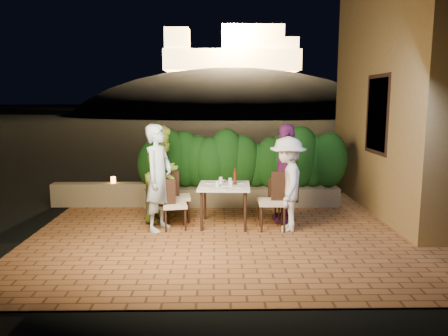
{
  "coord_description": "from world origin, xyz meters",
  "views": [
    {
      "loc": [
        -0.35,
        -7.01,
        2.29
      ],
      "look_at": [
        -0.21,
        0.86,
        1.05
      ],
      "focal_mm": 35.0,
      "sensor_mm": 36.0,
      "label": 1
    }
  ],
  "objects_px": {
    "parapet_lamp": "(113,180)",
    "chair_left_front": "(175,204)",
    "beer_bottle": "(235,176)",
    "diner_blue": "(158,178)",
    "chair_right_front": "(272,201)",
    "dining_table": "(224,205)",
    "bowl": "(221,181)",
    "diner_purple": "(286,173)",
    "chair_right_back": "(269,200)",
    "diner_white": "(287,184)",
    "diner_green": "(163,174)",
    "chair_left_back": "(178,196)"
  },
  "relations": [
    {
      "from": "chair_left_front",
      "to": "chair_right_front",
      "type": "bearing_deg",
      "value": -11.28
    },
    {
      "from": "beer_bottle",
      "to": "diner_blue",
      "type": "xyz_separation_m",
      "value": [
        -1.35,
        -0.33,
        0.03
      ]
    },
    {
      "from": "chair_right_front",
      "to": "chair_right_back",
      "type": "xyz_separation_m",
      "value": [
        -0.0,
        0.45,
        -0.1
      ]
    },
    {
      "from": "beer_bottle",
      "to": "chair_right_back",
      "type": "distance_m",
      "value": 0.81
    },
    {
      "from": "diner_white",
      "to": "dining_table",
      "type": "bearing_deg",
      "value": -98.43
    },
    {
      "from": "parapet_lamp",
      "to": "chair_left_front",
      "type": "bearing_deg",
      "value": -49.55
    },
    {
      "from": "beer_bottle",
      "to": "chair_right_front",
      "type": "height_order",
      "value": "beer_bottle"
    },
    {
      "from": "chair_right_front",
      "to": "diner_white",
      "type": "xyz_separation_m",
      "value": [
        0.25,
        -0.06,
        0.31
      ]
    },
    {
      "from": "bowl",
      "to": "parapet_lamp",
      "type": "distance_m",
      "value": 2.65
    },
    {
      "from": "chair_left_back",
      "to": "diner_green",
      "type": "relative_size",
      "value": 0.53
    },
    {
      "from": "beer_bottle",
      "to": "chair_left_front",
      "type": "relative_size",
      "value": 0.34
    },
    {
      "from": "beer_bottle",
      "to": "chair_left_front",
      "type": "distance_m",
      "value": 1.21
    },
    {
      "from": "bowl",
      "to": "diner_white",
      "type": "xyz_separation_m",
      "value": [
        1.14,
        -0.61,
        0.06
      ]
    },
    {
      "from": "beer_bottle",
      "to": "diner_blue",
      "type": "bearing_deg",
      "value": -166.35
    },
    {
      "from": "beer_bottle",
      "to": "diner_purple",
      "type": "distance_m",
      "value": 0.98
    },
    {
      "from": "dining_table",
      "to": "chair_left_front",
      "type": "height_order",
      "value": "chair_left_front"
    },
    {
      "from": "chair_right_back",
      "to": "diner_green",
      "type": "bearing_deg",
      "value": -9.75
    },
    {
      "from": "chair_right_back",
      "to": "diner_white",
      "type": "bearing_deg",
      "value": 111.85
    },
    {
      "from": "chair_left_back",
      "to": "chair_right_front",
      "type": "relative_size",
      "value": 0.93
    },
    {
      "from": "bowl",
      "to": "chair_right_front",
      "type": "xyz_separation_m",
      "value": [
        0.89,
        -0.55,
        -0.25
      ]
    },
    {
      "from": "bowl",
      "to": "diner_purple",
      "type": "distance_m",
      "value": 1.22
    },
    {
      "from": "chair_left_front",
      "to": "diner_purple",
      "type": "xyz_separation_m",
      "value": [
        2.05,
        0.46,
        0.48
      ]
    },
    {
      "from": "bowl",
      "to": "diner_purple",
      "type": "height_order",
      "value": "diner_purple"
    },
    {
      "from": "diner_blue",
      "to": "parapet_lamp",
      "type": "height_order",
      "value": "diner_blue"
    },
    {
      "from": "diner_blue",
      "to": "diner_green",
      "type": "relative_size",
      "value": 1.03
    },
    {
      "from": "diner_green",
      "to": "diner_purple",
      "type": "bearing_deg",
      "value": -66.21
    },
    {
      "from": "diner_blue",
      "to": "dining_table",
      "type": "bearing_deg",
      "value": -55.9
    },
    {
      "from": "beer_bottle",
      "to": "chair_right_back",
      "type": "relative_size",
      "value": 0.37
    },
    {
      "from": "bowl",
      "to": "parapet_lamp",
      "type": "xyz_separation_m",
      "value": [
        -2.33,
        1.24,
        -0.2
      ]
    },
    {
      "from": "bowl",
      "to": "diner_green",
      "type": "xyz_separation_m",
      "value": [
        -1.1,
        0.07,
        0.14
      ]
    },
    {
      "from": "dining_table",
      "to": "diner_purple",
      "type": "bearing_deg",
      "value": 12.28
    },
    {
      "from": "beer_bottle",
      "to": "diner_green",
      "type": "bearing_deg",
      "value": 167.64
    },
    {
      "from": "dining_table",
      "to": "bowl",
      "type": "height_order",
      "value": "bowl"
    },
    {
      "from": "dining_table",
      "to": "bowl",
      "type": "distance_m",
      "value": 0.49
    },
    {
      "from": "bowl",
      "to": "beer_bottle",
      "type": "bearing_deg",
      "value": -42.34
    },
    {
      "from": "parapet_lamp",
      "to": "bowl",
      "type": "bearing_deg",
      "value": -28.15
    },
    {
      "from": "chair_right_front",
      "to": "diner_white",
      "type": "height_order",
      "value": "diner_white"
    },
    {
      "from": "dining_table",
      "to": "chair_right_front",
      "type": "xyz_separation_m",
      "value": [
        0.85,
        -0.26,
        0.15
      ]
    },
    {
      "from": "chair_left_front",
      "to": "diner_white",
      "type": "distance_m",
      "value": 2.02
    },
    {
      "from": "diner_purple",
      "to": "chair_right_back",
      "type": "bearing_deg",
      "value": -81.41
    },
    {
      "from": "chair_left_front",
      "to": "chair_left_back",
      "type": "height_order",
      "value": "chair_left_back"
    },
    {
      "from": "diner_green",
      "to": "diner_white",
      "type": "bearing_deg",
      "value": -80.5
    },
    {
      "from": "diner_blue",
      "to": "diner_white",
      "type": "relative_size",
      "value": 1.13
    },
    {
      "from": "dining_table",
      "to": "diner_white",
      "type": "relative_size",
      "value": 0.56
    },
    {
      "from": "chair_left_front",
      "to": "chair_left_back",
      "type": "relative_size",
      "value": 0.93
    },
    {
      "from": "chair_left_front",
      "to": "chair_right_front",
      "type": "xyz_separation_m",
      "value": [
        1.73,
        -0.05,
        0.07
      ]
    },
    {
      "from": "chair_left_front",
      "to": "chair_right_front",
      "type": "relative_size",
      "value": 0.87
    },
    {
      "from": "chair_left_back",
      "to": "parapet_lamp",
      "type": "relative_size",
      "value": 6.91
    },
    {
      "from": "chair_right_front",
      "to": "diner_green",
      "type": "distance_m",
      "value": 2.12
    },
    {
      "from": "diner_blue",
      "to": "bowl",
      "type": "bearing_deg",
      "value": -42.11
    }
  ]
}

